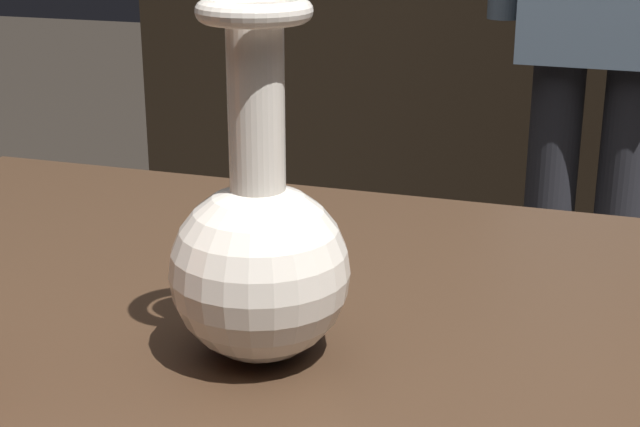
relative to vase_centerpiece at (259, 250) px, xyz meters
name	(u,v)px	position (x,y,z in m)	size (l,w,h in m)	color
back_display_shelf	(561,113)	(0.06, 2.31, -0.39)	(2.60, 0.40, 0.99)	black
vase_centerpiece	(259,250)	(0.00, 0.00, 0.00)	(0.14, 0.14, 0.27)	silver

